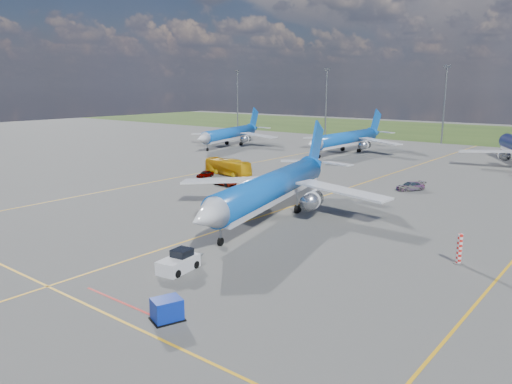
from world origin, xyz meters
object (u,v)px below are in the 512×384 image
Objects in this scene: service_car_b at (225,182)px; warning_post at (459,249)px; pushback_tug at (179,262)px; apron_bus at (228,167)px; bg_jet_nw at (230,146)px; uld_container at (167,309)px; service_car_c at (410,186)px; baggage_tug_c at (305,164)px; main_airliner at (272,215)px; service_car_a at (205,174)px; bg_jet_nnw at (346,153)px.

warning_post is at bearing -102.52° from service_car_b.
apron_bus is (-30.36, 40.87, 0.75)m from pushback_tug.
service_car_b is (37.34, -43.39, 0.65)m from bg_jet_nw.
bg_jet_nw is 18.14× the size of uld_container.
service_car_c is 28.69m from baggage_tug_c.
service_car_a is at bearing 137.62° from main_airliner.
warning_post reaches higher than pushback_tug.
bg_jet_nnw is 66.65m from main_airliner.
warning_post is 0.07× the size of main_airliner.
bg_jet_nnw is at bearing 0.03° from bg_jet_nw.
uld_container is at bearing -52.29° from service_car_c.
uld_container is 50.56m from service_car_b.
bg_jet_nnw reaches higher than pushback_tug.
uld_container reaches higher than service_car_a.
bg_jet_nw reaches higher than pushback_tug.
baggage_tug_c is at bearing 137.60° from warning_post.
service_car_b is (-23.76, 32.74, -0.14)m from pushback_tug.
main_airliner is at bearing -119.52° from apron_bus.
uld_container reaches higher than service_car_b.
warning_post reaches higher than service_car_c.
service_car_c is at bearing -18.65° from baggage_tug_c.
uld_container is 56.51m from service_car_c.
apron_bus is (-50.32, 22.65, 0.04)m from warning_post.
warning_post is at bearing -106.19° from apron_bus.
pushback_tug is at bearing 152.78° from uld_container.
warning_post is 28.92m from uld_container.
pushback_tug is 48.24m from service_car_a.
warning_post is at bearing -27.14° from service_car_c.
bg_jet_nnw is 48.11m from service_car_a.
bg_jet_nw is 46.80m from apron_bus.
bg_jet_nw is at bearing 49.13° from apron_bus.
baggage_tug_c is at bearing -39.19° from bg_jet_nw.
bg_jet_nnw reaches higher than service_car_a.
pushback_tug reaches higher than service_car_c.
main_airliner is 22.22m from pushback_tug.
main_airliner is at bearing -30.84° from service_car_a.
service_car_c is at bearing 59.65° from main_airliner.
bg_jet_nw is 97.62m from pushback_tug.
bg_jet_nw is 0.98× the size of bg_jet_nnw.
pushback_tug is (-19.96, -18.22, -0.71)m from warning_post.
pushback_tug is 1.19× the size of service_car_c.
pushback_tug is at bearing -50.72° from service_car_a.
bg_jet_nw is 10.13× the size of service_car_a.
pushback_tug reaches higher than baggage_tug_c.
bg_jet_nnw is 3.51× the size of apron_bus.
main_airliner is 11.36× the size of service_car_a.
service_car_c reaches higher than service_car_a.
pushback_tug is (5.27, -21.58, 0.79)m from main_airliner.
pushback_tug is 50.92m from apron_bus.
apron_bus is at bearing -92.53° from bg_jet_nnw.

